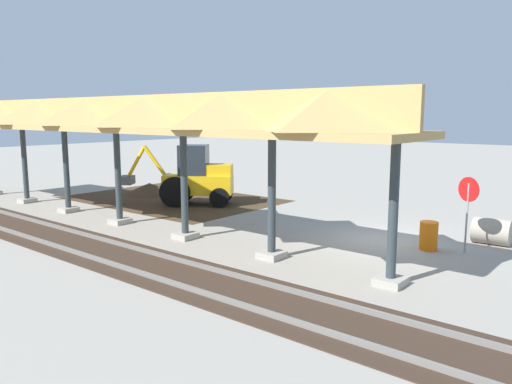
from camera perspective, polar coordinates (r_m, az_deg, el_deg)
name	(u,v)px	position (r m, az deg, el deg)	size (l,w,h in m)	color
ground_plane	(383,241)	(17.45, 14.30, -5.41)	(120.00, 120.00, 0.00)	gray
dirt_work_zone	(173,199)	(25.47, -9.50, -0.79)	(10.26, 7.00, 0.01)	#42301E
platform_canopy	(115,116)	(19.81, -15.77, 8.40)	(23.67, 3.20, 4.90)	#9E998E
rail_tracks	(254,296)	(11.87, -0.19, -11.80)	(60.00, 2.58, 0.15)	slate
stop_sign	(468,198)	(16.46, 23.07, -0.68)	(0.71, 0.34, 2.35)	gray
backhoe	(195,178)	(23.59, -6.99, 1.59)	(4.99, 4.03, 2.82)	#EAB214
dirt_mound	(150,194)	(27.25, -12.05, -0.25)	(5.74, 5.74, 1.21)	#42301E
concrete_pipe	(492,231)	(18.13, 25.34, -4.07)	(1.18, 0.91, 0.86)	#9E9384
traffic_barrel	(429,236)	(16.62, 19.13, -4.75)	(0.56, 0.56, 0.90)	orange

